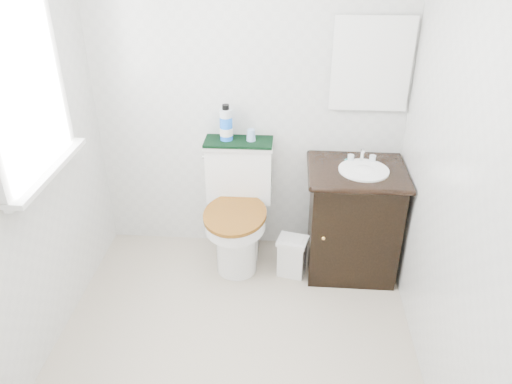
# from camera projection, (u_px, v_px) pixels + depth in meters

# --- Properties ---
(floor) EXTENTS (2.40, 2.40, 0.00)m
(floor) POSITION_uv_depth(u_px,v_px,m) (233.00, 354.00, 3.00)
(floor) COLOR beige
(floor) RESTS_ON ground
(wall_back) EXTENTS (2.40, 0.00, 2.40)m
(wall_back) POSITION_uv_depth(u_px,v_px,m) (248.00, 97.00, 3.45)
(wall_back) COLOR silver
(wall_back) RESTS_ON ground
(wall_front) EXTENTS (2.40, 0.00, 2.40)m
(wall_front) POSITION_uv_depth(u_px,v_px,m) (175.00, 380.00, 1.37)
(wall_front) COLOR silver
(wall_front) RESTS_ON ground
(wall_left) EXTENTS (0.00, 2.40, 2.40)m
(wall_left) POSITION_uv_depth(u_px,v_px,m) (7.00, 170.00, 2.48)
(wall_left) COLOR silver
(wall_left) RESTS_ON ground
(wall_right) EXTENTS (0.00, 2.40, 2.40)m
(wall_right) POSITION_uv_depth(u_px,v_px,m) (460.00, 185.00, 2.34)
(wall_right) COLOR silver
(wall_right) RESTS_ON ground
(window) EXTENTS (0.02, 0.70, 0.90)m
(window) POSITION_uv_depth(u_px,v_px,m) (21.00, 86.00, 2.52)
(window) COLOR white
(window) RESTS_ON wall_left
(mirror) EXTENTS (0.50, 0.02, 0.60)m
(mirror) POSITION_uv_depth(u_px,v_px,m) (371.00, 64.00, 3.26)
(mirror) COLOR silver
(mirror) RESTS_ON wall_back
(toilet) EXTENTS (0.49, 0.66, 0.90)m
(toilet) POSITION_uv_depth(u_px,v_px,m) (238.00, 214.00, 3.65)
(toilet) COLOR white
(toilet) RESTS_ON floor
(vanity) EXTENTS (0.65, 0.55, 0.92)m
(vanity) POSITION_uv_depth(u_px,v_px,m) (353.00, 218.00, 3.52)
(vanity) COLOR black
(vanity) RESTS_ON floor
(trash_bin) EXTENTS (0.24, 0.21, 0.30)m
(trash_bin) POSITION_uv_depth(u_px,v_px,m) (292.00, 256.00, 3.60)
(trash_bin) COLOR white
(trash_bin) RESTS_ON floor
(towel) EXTENTS (0.48, 0.22, 0.02)m
(towel) POSITION_uv_depth(u_px,v_px,m) (239.00, 142.00, 3.50)
(towel) COLOR black
(towel) RESTS_ON toilet
(mouthwash_bottle) EXTENTS (0.09, 0.09, 0.26)m
(mouthwash_bottle) POSITION_uv_depth(u_px,v_px,m) (226.00, 124.00, 3.46)
(mouthwash_bottle) COLOR blue
(mouthwash_bottle) RESTS_ON towel
(cup) EXTENTS (0.07, 0.07, 0.08)m
(cup) POSITION_uv_depth(u_px,v_px,m) (251.00, 135.00, 3.48)
(cup) COLOR #7FA1CF
(cup) RESTS_ON towel
(soap_bar) EXTENTS (0.06, 0.04, 0.02)m
(soap_bar) POSITION_uv_depth(u_px,v_px,m) (349.00, 160.00, 3.44)
(soap_bar) COLOR #166D6D
(soap_bar) RESTS_ON vanity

